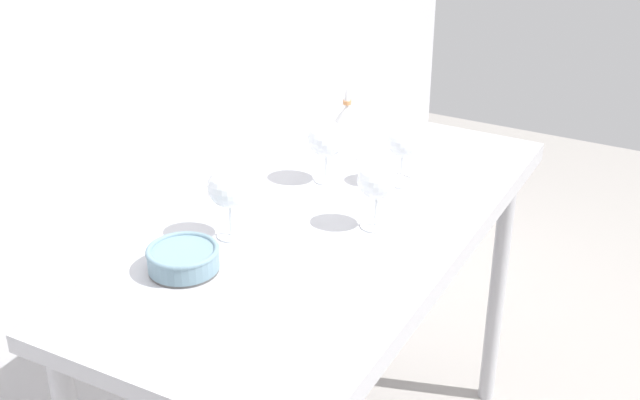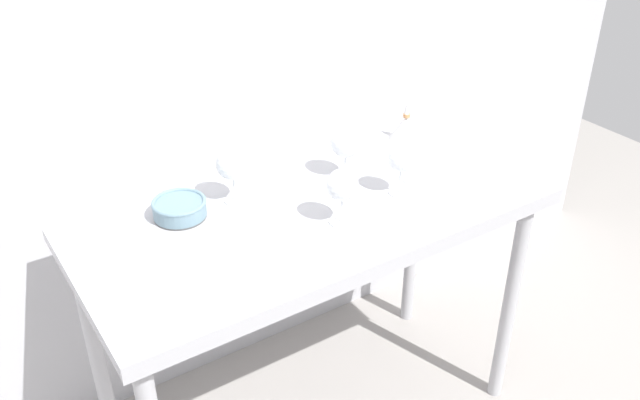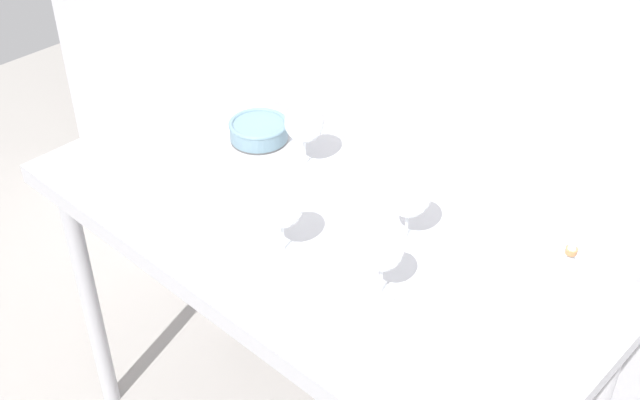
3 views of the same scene
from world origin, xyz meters
name	(u,v)px [view 2 (image 2 of 3)]	position (x,y,z in m)	size (l,w,h in m)	color
back_wall	(229,31)	(0.00, 0.49, 1.30)	(3.80, 0.04, 2.60)	#B4B4B9
steel_counter	(315,238)	(0.00, -0.01, 0.79)	(1.40, 0.65, 0.90)	#AFAFB4
wine_glass_far_left	(233,165)	(-0.18, 0.16, 1.02)	(0.10, 0.10, 0.17)	white
wine_glass_near_center	(342,186)	(0.02, -0.11, 1.02)	(0.09, 0.09, 0.17)	white
wine_glass_near_right	(401,160)	(0.26, -0.08, 1.01)	(0.08, 0.08, 0.16)	white
wine_glass_far_right	(346,143)	(0.19, 0.10, 1.02)	(0.10, 0.10, 0.17)	white
tasting_sheet_upper	(421,170)	(0.41, 0.00, 0.90)	(0.17, 0.23, 0.00)	white
tasting_sheet_lower	(240,245)	(-0.27, -0.06, 0.90)	(0.19, 0.22, 0.00)	white
tasting_bowl	(179,208)	(-0.35, 0.16, 0.93)	(0.16, 0.16, 0.05)	#4C4C4C
decanter_funnel	(406,128)	(0.52, 0.21, 0.94)	(0.12, 0.12, 0.14)	silver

